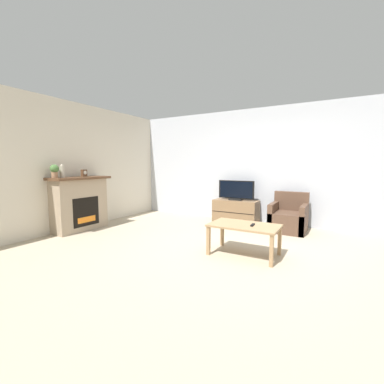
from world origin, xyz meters
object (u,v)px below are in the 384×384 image
object	(u,v)px
mantel_clock	(84,173)
remote	(253,225)
tv	(236,191)
armchair	(289,218)
fireplace	(80,203)
coffee_table	(244,228)
tv_stand	(236,211)
mantel_vase_left	(62,171)
potted_plant	(54,170)

from	to	relation	value
mantel_clock	remote	bearing A→B (deg)	2.20
tv	armchair	distance (m)	1.36
fireplace	tv	xyz separation A→B (m)	(2.60, 2.35, 0.18)
coffee_table	tv_stand	bearing A→B (deg)	113.51
mantel_vase_left	tv_stand	xyz separation A→B (m)	(2.58, 2.72, -0.98)
mantel_vase_left	potted_plant	size ratio (longest dim) A/B	1.01
potted_plant	tv	world-z (taller)	potted_plant
tv	coffee_table	xyz separation A→B (m)	(0.91, -2.08, -0.34)
fireplace	mantel_vase_left	distance (m)	0.77
tv_stand	armchair	distance (m)	1.27
mantel_vase_left	armchair	xyz separation A→B (m)	(3.83, 2.50, -0.98)
fireplace	tv	size ratio (longest dim) A/B	1.41
potted_plant	coffee_table	size ratio (longest dim) A/B	0.25
remote	potted_plant	bearing A→B (deg)	-171.54
mantel_vase_left	tv_stand	bearing A→B (deg)	46.53
mantel_clock	potted_plant	distance (m)	0.65
tv	armchair	world-z (taller)	tv
remote	fireplace	bearing A→B (deg)	-179.70
mantel_vase_left	tv_stand	size ratio (longest dim) A/B	0.25
fireplace	tv_stand	xyz separation A→B (m)	(2.60, 2.35, -0.31)
mantel_clock	coffee_table	size ratio (longest dim) A/B	0.15
armchair	coffee_table	xyz separation A→B (m)	(-0.34, -1.86, 0.15)
fireplace	armchair	xyz separation A→B (m)	(3.84, 2.13, -0.30)
mantel_vase_left	armchair	distance (m)	4.67
mantel_clock	tv_stand	size ratio (longest dim) A/B	0.14
tv	coffee_table	distance (m)	2.30
mantel_clock	tv	bearing A→B (deg)	40.79
mantel_clock	remote	world-z (taller)	mantel_clock
mantel_clock	armchair	distance (m)	4.42
mantel_vase_left	mantel_clock	size ratio (longest dim) A/B	1.72
fireplace	tv	distance (m)	3.50
tv	remote	distance (m)	2.34
potted_plant	armchair	bearing A→B (deg)	34.73
potted_plant	armchair	xyz separation A→B (m)	(3.83, 2.65, -1.01)
tv_stand	tv	xyz separation A→B (m)	(0.00, -0.00, 0.49)
mantel_vase_left	mantel_clock	xyz separation A→B (m)	(0.00, 0.49, -0.05)
mantel_vase_left	remote	xyz separation A→B (m)	(3.61, 0.63, -0.77)
fireplace	coffee_table	size ratio (longest dim) A/B	1.20
mantel_clock	tv	world-z (taller)	mantel_clock
tv	armchair	xyz separation A→B (m)	(1.25, -0.22, -0.48)
mantel_clock	armchair	bearing A→B (deg)	27.65
mantel_vase_left	coffee_table	distance (m)	3.64
mantel_clock	tv_stand	bearing A→B (deg)	40.82
fireplace	tv_stand	bearing A→B (deg)	42.16
potted_plant	tv_stand	world-z (taller)	potted_plant
fireplace	tv	world-z (taller)	fireplace
potted_plant	remote	size ratio (longest dim) A/B	1.69
tv	armchair	size ratio (longest dim) A/B	1.09
fireplace	tv_stand	size ratio (longest dim) A/B	1.18
tv_stand	armchair	size ratio (longest dim) A/B	1.31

